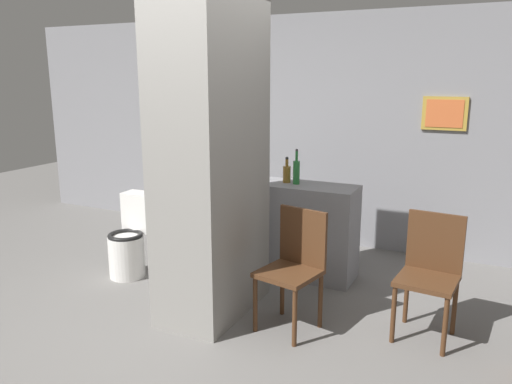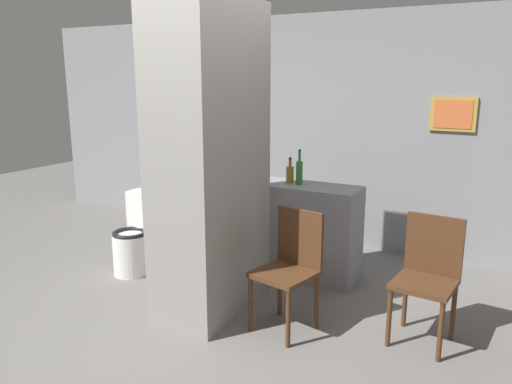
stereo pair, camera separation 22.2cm
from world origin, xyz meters
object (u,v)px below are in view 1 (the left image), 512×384
(chair_by_doorway, at_px, (430,270))
(toilet, at_px, (131,241))
(bottle_tall, at_px, (296,171))
(chair_near_pillar, at_px, (294,263))
(bicycle, at_px, (226,230))

(chair_by_doorway, bearing_deg, toilet, -174.13)
(toilet, height_order, bottle_tall, bottle_tall)
(chair_near_pillar, relative_size, bottle_tall, 2.74)
(bottle_tall, bearing_deg, chair_by_doorway, -27.20)
(chair_by_doorway, height_order, bicycle, chair_by_doorway)
(toilet, bearing_deg, chair_near_pillar, -9.19)
(bicycle, height_order, bottle_tall, bottle_tall)
(chair_near_pillar, height_order, bicycle, chair_near_pillar)
(toilet, distance_m, bicycle, 1.00)
(chair_near_pillar, height_order, bottle_tall, bottle_tall)
(bottle_tall, bearing_deg, chair_near_pillar, -69.34)
(toilet, xyz_separation_m, bottle_tall, (1.46, 0.70, 0.70))
(chair_near_pillar, distance_m, bicycle, 1.61)
(chair_near_pillar, height_order, chair_by_doorway, same)
(bicycle, distance_m, bottle_tall, 1.09)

